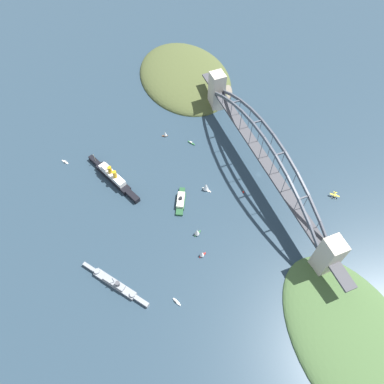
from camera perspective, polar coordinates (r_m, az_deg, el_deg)
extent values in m
plane|color=#283D4C|center=(388.19, 10.86, 2.86)|extent=(1400.00, 1400.00, 0.00)
cube|color=beige|center=(325.41, 21.25, -9.83)|extent=(16.72, 15.74, 49.14)
cube|color=beige|center=(440.68, 4.05, 16.11)|extent=(16.72, 15.74, 49.14)
cube|color=#47474C|center=(367.67, 11.51, 5.42)|extent=(216.37, 11.32, 2.40)
cube|color=#47474C|center=(319.46, 23.39, -12.61)|extent=(24.00, 11.32, 2.40)
cube|color=#47474C|center=(453.64, 2.97, 17.86)|extent=(24.00, 11.32, 2.40)
cube|color=#4C515B|center=(324.82, 20.93, -6.64)|extent=(23.95, 1.80, 14.55)
cube|color=#4C515B|center=(323.25, 19.34, -2.57)|extent=(23.67, 1.80, 12.07)
cube|color=#4C515B|center=(325.58, 17.63, 1.25)|extent=(23.36, 1.80, 9.58)
cube|color=#4C515B|center=(331.53, 15.86, 4.71)|extent=(23.02, 1.80, 7.06)
cube|color=#4C515B|center=(340.80, 14.04, 7.73)|extent=(22.66, 1.80, 4.50)
cube|color=#4C515B|center=(353.07, 12.24, 10.28)|extent=(22.66, 1.80, 4.50)
cube|color=#4C515B|center=(368.04, 10.47, 12.34)|extent=(23.02, 1.80, 7.06)
cube|color=#4C515B|center=(385.45, 8.76, 13.94)|extent=(23.36, 1.80, 9.58)
cube|color=#4C515B|center=(405.08, 7.15, 15.10)|extent=(23.67, 1.80, 12.07)
cube|color=#4C515B|center=(426.77, 5.64, 15.88)|extent=(23.95, 1.80, 14.55)
cube|color=#4C515B|center=(319.95, 19.47, -7.30)|extent=(23.95, 1.80, 14.55)
cube|color=#4C515B|center=(318.36, 17.86, -3.16)|extent=(23.67, 1.80, 12.07)
cube|color=#4C515B|center=(320.72, 16.14, 0.72)|extent=(23.36, 1.80, 9.58)
cube|color=#4C515B|center=(326.76, 14.36, 4.24)|extent=(23.02, 1.80, 7.06)
cube|color=#4C515B|center=(336.16, 12.56, 7.31)|extent=(22.66, 1.80, 4.50)
cube|color=#4C515B|center=(348.60, 10.77, 9.90)|extent=(22.66, 1.80, 4.50)
cube|color=#4C515B|center=(363.75, 9.03, 11.99)|extent=(23.02, 1.80, 7.06)
cube|color=#4C515B|center=(381.35, 7.37, 13.61)|extent=(23.36, 1.80, 9.58)
cube|color=#4C515B|center=(401.18, 5.80, 14.80)|extent=(23.67, 1.80, 12.07)
cube|color=#4C515B|center=(423.07, 4.34, 15.58)|extent=(23.95, 1.80, 14.55)
cube|color=#4C515B|center=(324.40, 20.98, -9.05)|extent=(1.40, 10.18, 1.40)
cube|color=#4C515B|center=(321.21, 17.77, -0.87)|extent=(1.40, 10.18, 1.40)
cube|color=#4C515B|center=(333.15, 14.22, 6.09)|extent=(1.40, 10.18, 1.40)
cube|color=#4C515B|center=(357.79, 10.63, 11.23)|extent=(1.40, 10.18, 1.40)
cube|color=#4C515B|center=(392.76, 7.26, 14.45)|extent=(1.40, 10.18, 1.40)
cube|color=#4C515B|center=(436.32, 4.30, 16.02)|extent=(1.40, 10.18, 1.40)
cylinder|color=#4C515B|center=(327.56, 19.90, -5.02)|extent=(0.56, 0.56, 10.51)
cylinder|color=#4C515B|center=(322.73, 18.45, -5.64)|extent=(0.56, 0.56, 10.51)
cylinder|color=#4C515B|center=(331.44, 18.07, -1.54)|extent=(0.56, 0.56, 19.61)
cylinder|color=#4C515B|center=(326.67, 16.61, -2.11)|extent=(0.56, 0.56, 19.61)
cylinder|color=#4C515B|center=(337.84, 16.24, 1.71)|extent=(0.56, 0.56, 26.12)
cylinder|color=#4C515B|center=(333.16, 14.78, 1.20)|extent=(0.56, 0.56, 26.12)
cylinder|color=#4C515B|center=(346.59, 14.44, 4.69)|extent=(0.56, 0.56, 30.02)
cylinder|color=#4C515B|center=(342.02, 12.99, 4.24)|extent=(0.56, 0.56, 30.02)
cylinder|color=#4C515B|center=(357.48, 12.68, 7.37)|extent=(0.56, 0.56, 31.32)
cylinder|color=#4C515B|center=(353.06, 11.24, 6.96)|extent=(0.56, 0.56, 31.32)
cylinder|color=#4C515B|center=(370.34, 10.97, 9.74)|extent=(0.56, 0.56, 30.02)
cylinder|color=#4C515B|center=(366.07, 9.56, 9.36)|extent=(0.56, 0.56, 30.02)
cylinder|color=#4C515B|center=(384.96, 9.34, 11.79)|extent=(0.56, 0.56, 26.12)
cylinder|color=#4C515B|center=(380.85, 7.96, 11.45)|extent=(0.56, 0.56, 26.12)
cylinder|color=#4C515B|center=(401.17, 7.78, 13.55)|extent=(0.56, 0.56, 19.61)
cylinder|color=#4C515B|center=(397.23, 6.44, 13.23)|extent=(0.56, 0.56, 19.61)
cylinder|color=#4C515B|center=(418.82, 6.32, 15.02)|extent=(0.56, 0.56, 10.51)
cylinder|color=#4C515B|center=(415.05, 5.01, 14.72)|extent=(0.56, 0.56, 10.51)
ellipsoid|color=#476638|center=(334.66, 25.23, -21.76)|extent=(162.78, 98.47, 18.13)
ellipsoid|color=#4C562D|center=(501.64, -1.21, 18.24)|extent=(161.73, 117.96, 28.62)
ellipsoid|color=#756B5B|center=(485.48, 4.14, 16.65)|extent=(56.61, 35.39, 15.74)
cube|color=black|center=(383.94, -12.75, 2.22)|extent=(49.46, 27.96, 5.68)
cube|color=black|center=(403.87, -15.57, 4.87)|extent=(17.27, 11.16, 5.68)
cube|color=black|center=(365.93, -9.64, -0.70)|extent=(17.66, 12.10, 5.68)
cube|color=white|center=(379.56, -12.90, 2.74)|extent=(37.46, 21.82, 5.61)
cube|color=white|center=(382.26, -13.94, 3.99)|extent=(10.27, 9.58, 3.20)
cylinder|color=gold|center=(375.25, -13.27, 3.55)|extent=(4.15, 4.15, 8.44)
cylinder|color=gold|center=(370.35, -12.50, 2.83)|extent=(4.15, 4.15, 8.44)
cylinder|color=tan|center=(396.79, -15.65, 5.43)|extent=(0.50, 0.50, 10.00)
cube|color=gray|center=(325.95, -12.46, -14.47)|extent=(39.08, 31.43, 4.25)
cube|color=gray|center=(337.29, -16.32, -11.79)|extent=(13.51, 11.12, 4.25)
cube|color=gray|center=(316.86, -8.25, -17.25)|extent=(13.88, 11.62, 4.25)
cube|color=gray|center=(322.81, -12.57, -14.26)|extent=(20.77, 17.38, 2.58)
cylinder|color=gray|center=(330.63, -15.27, -12.40)|extent=(4.84, 4.84, 2.20)
cylinder|color=gray|center=(316.43, -9.69, -16.19)|extent=(4.84, 4.84, 2.20)
cylinder|color=gray|center=(317.05, -12.78, -13.85)|extent=(0.60, 0.60, 10.00)
cylinder|color=#4C4C51|center=(318.07, -12.07, -14.45)|extent=(3.80, 3.80, 4.40)
cube|color=#23512D|center=(359.38, -1.84, -1.53)|extent=(21.78, 16.53, 2.57)
cube|color=#23512D|center=(366.84, -1.63, 0.21)|extent=(8.64, 8.28, 2.57)
cube|color=#23512D|center=(352.27, -2.06, -3.35)|extent=(9.17, 9.34, 2.57)
cube|color=beige|center=(356.93, -1.85, -1.28)|extent=(19.71, 14.65, 3.29)
cylinder|color=black|center=(354.56, -1.87, -1.02)|extent=(3.37, 3.37, 2.40)
cylinder|color=#B7B7B2|center=(393.37, 22.42, -0.66)|extent=(5.20, 5.18, 0.90)
cylinder|color=#B7B7B2|center=(392.88, 21.96, -0.50)|extent=(5.20, 5.18, 0.90)
cylinder|color=black|center=(392.58, 22.47, -0.58)|extent=(0.14, 0.14, 1.15)
cylinder|color=black|center=(392.10, 22.01, -0.42)|extent=(0.14, 0.14, 1.15)
ellipsoid|color=gold|center=(391.46, 22.29, -0.40)|extent=(6.04, 6.02, 1.16)
cylinder|color=black|center=(389.38, 22.21, -0.77)|extent=(1.34, 1.34, 1.10)
cube|color=gold|center=(390.50, 22.29, -0.47)|extent=(8.18, 8.20, 0.20)
cube|color=gold|center=(393.42, 22.37, -0.04)|extent=(3.43, 3.44, 0.12)
cube|color=black|center=(392.50, 22.43, 0.07)|extent=(0.86, 0.86, 1.50)
cube|color=#2D6B3D|center=(410.24, -0.09, 8.00)|extent=(6.02, 4.56, 1.18)
cube|color=#2D6B3D|center=(408.61, 0.35, 7.75)|extent=(2.20, 1.85, 1.18)
cube|color=#2D6B3D|center=(411.90, -0.53, 8.25)|extent=(2.30, 2.02, 1.18)
cube|color=beige|center=(409.76, -0.17, 8.15)|extent=(3.28, 2.74, 0.97)
cube|color=silver|center=(368.71, 2.43, 0.34)|extent=(6.61, 5.52, 0.75)
cube|color=silver|center=(367.50, 2.98, 0.03)|extent=(2.36, 2.07, 0.75)
cube|color=silver|center=(369.96, 1.88, 0.64)|extent=(2.48, 2.25, 0.75)
cylinder|color=tan|center=(363.84, 2.53, 0.83)|extent=(0.16, 0.16, 10.81)
cone|color=white|center=(364.83, 2.28, 0.91)|extent=(8.09, 8.09, 8.65)
cube|color=silver|center=(416.51, -20.02, 4.62)|extent=(5.75, 4.95, 0.88)
cube|color=silver|center=(418.74, -20.35, 4.82)|extent=(2.20, 2.05, 0.88)
cube|color=silver|center=(414.29, -19.68, 4.42)|extent=(2.34, 2.26, 0.88)
cube|color=beige|center=(415.31, -20.00, 4.68)|extent=(3.26, 3.03, 1.29)
cube|color=silver|center=(315.64, -2.49, -17.50)|extent=(5.71, 4.01, 1.09)
cube|color=silver|center=(314.81, -2.02, -17.94)|extent=(2.08, 1.75, 1.09)
cube|color=silver|center=(316.51, -2.95, -17.06)|extent=(2.17, 1.96, 1.09)
cube|color=beige|center=(314.68, -2.58, -17.35)|extent=(3.10, 2.57, 1.25)
cube|color=brown|center=(419.52, -4.47, 9.14)|extent=(2.98, 4.37, 1.01)
cube|color=brown|center=(419.56, -4.84, 9.11)|extent=(1.21, 1.52, 1.01)
cube|color=brown|center=(419.50, -4.10, 9.16)|extent=(1.38, 1.57, 1.01)
cylinder|color=tan|center=(416.85, -4.55, 9.49)|extent=(0.16, 0.16, 6.46)
cone|color=white|center=(417.07, -4.38, 9.47)|extent=(4.54, 4.54, 5.17)
cube|color=#2D6B3D|center=(341.12, 0.93, -6.78)|extent=(4.16, 5.61, 1.06)
cube|color=#2D6B3D|center=(342.36, 1.32, -6.41)|extent=(1.61, 1.98, 1.06)
cube|color=#2D6B3D|center=(339.90, 0.53, -7.16)|extent=(1.78, 2.06, 1.06)
cylinder|color=tan|center=(336.66, 0.99, -6.32)|extent=(0.16, 0.16, 9.41)
cone|color=white|center=(336.53, 0.82, -6.52)|extent=(6.34, 6.34, 7.52)
cube|color=#B2231E|center=(331.18, 1.74, -10.26)|extent=(3.33, 4.94, 1.02)
cube|color=#B2231E|center=(332.05, 2.14, -9.96)|extent=(1.34, 1.72, 1.02)
cube|color=#B2231E|center=(330.33, 1.33, -10.56)|extent=(1.52, 1.77, 1.02)
cylinder|color=tan|center=(327.09, 1.81, -9.89)|extent=(0.16, 0.16, 8.23)
cone|color=white|center=(327.08, 1.63, -10.05)|extent=(5.21, 5.21, 6.58)
cone|color=red|center=(370.32, 8.42, 0.08)|extent=(2.20, 2.20, 2.20)
sphere|color=#F2E566|center=(369.19, 8.44, 0.21)|extent=(0.50, 0.50, 0.50)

